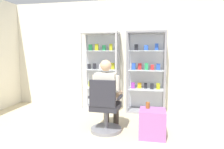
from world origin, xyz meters
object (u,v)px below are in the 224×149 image
object	(u,v)px
display_cabinet_right	(146,72)
tea_glass	(148,105)
office_chair	(105,111)
storage_crate	(152,123)
display_cabinet_left	(101,71)
seated_shopkeeper	(107,91)

from	to	relation	value
display_cabinet_right	tea_glass	distance (m)	1.51
office_chair	storage_crate	bearing A→B (deg)	-3.17
display_cabinet_left	tea_glass	bearing A→B (deg)	-50.60
storage_crate	seated_shopkeeper	bearing A→B (deg)	165.65
storage_crate	office_chair	bearing A→B (deg)	176.83
display_cabinet_left	tea_glass	distance (m)	1.92
seated_shopkeeper	tea_glass	xyz separation A→B (m)	(0.73, -0.13, -0.19)
display_cabinet_left	seated_shopkeeper	distance (m)	1.41
display_cabinet_right	tea_glass	xyz separation A→B (m)	(0.09, -1.44, -0.44)
office_chair	seated_shopkeeper	bearing A→B (deg)	87.85
display_cabinet_left	storage_crate	bearing A→B (deg)	-50.13
seated_shopkeeper	storage_crate	xyz separation A→B (m)	(0.82, -0.21, -0.48)
tea_glass	seated_shopkeeper	bearing A→B (deg)	169.64
storage_crate	tea_glass	world-z (taller)	tea_glass
display_cabinet_right	storage_crate	bearing A→B (deg)	-83.69
office_chair	seated_shopkeeper	world-z (taller)	seated_shopkeeper
display_cabinet_left	storage_crate	world-z (taller)	display_cabinet_left
display_cabinet_left	display_cabinet_right	bearing A→B (deg)	-0.01
display_cabinet_left	tea_glass	xyz separation A→B (m)	(1.19, -1.44, -0.44)
tea_glass	storage_crate	bearing A→B (deg)	-42.23
seated_shopkeeper	storage_crate	size ratio (longest dim) A/B	2.73
display_cabinet_right	seated_shopkeeper	distance (m)	1.48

